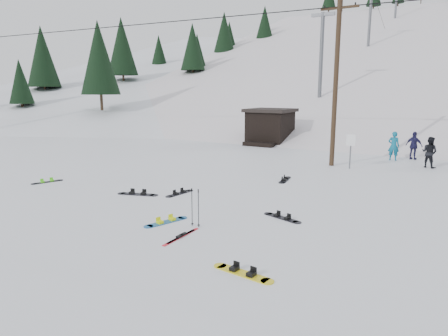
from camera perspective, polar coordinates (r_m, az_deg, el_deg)
The scene contains 22 objects.
ground at distance 12.19m, azimuth -13.87°, elevation -9.19°, with size 200.00×200.00×0.00m, color white.
ski_slope at distance 65.57m, azimuth 22.94°, elevation -4.14°, with size 60.00×75.00×45.00m, color silver.
ridge_left at distance 72.95m, azimuth -7.05°, elevation -1.07°, with size 34.00×85.00×38.00m, color white.
treeline_left at distance 64.06m, azimuth -10.31°, elevation 7.12°, with size 20.00×64.00×10.00m, color black, non-canonical shape.
treeline_crest at distance 94.47m, azimuth 26.28°, elevation 7.36°, with size 50.00×6.00×10.00m, color black, non-canonical shape.
utility_pole at distance 22.88m, azimuth 15.68°, elevation 11.95°, with size 2.00×0.26×9.00m.
trail_sign at distance 22.37m, azimuth 17.65°, elevation 3.12°, with size 0.50×0.09×1.85m.
lift_hut at distance 31.95m, azimuth 6.57°, elevation 5.94°, with size 3.40×4.10×2.75m.
lift_tower_near at distance 40.10m, azimuth 13.76°, elevation 16.01°, with size 2.20×0.36×8.00m.
lift_tower_mid at distance 60.16m, azimuth 20.18°, elevation 20.14°, with size 2.20×0.36×8.00m.
hero_snowboard at distance 12.99m, azimuth -8.28°, elevation -7.58°, with size 0.68×1.54×0.11m.
hero_skis at distance 11.71m, azimuth -6.14°, elevation -9.66°, with size 0.11×1.63×0.08m.
ski_poles at distance 12.37m, azimuth -4.14°, elevation -5.60°, with size 0.33×0.09×1.20m.
board_scatter_a at distance 16.55m, azimuth -12.23°, elevation -3.64°, with size 1.64×0.78×0.12m.
board_scatter_b at distance 16.42m, azimuth -6.36°, elevation -3.58°, with size 0.41×1.51×0.11m.
board_scatter_c at distance 20.06m, azimuth -23.93°, elevation -1.80°, with size 0.62×1.37×0.10m.
board_scatter_d at distance 13.40m, azimuth 8.31°, elevation -7.00°, with size 1.45×0.64×0.11m.
board_scatter_e at distance 9.49m, azimuth 2.69°, elevation -14.71°, with size 1.61×0.44×0.11m.
board_scatter_f at distance 18.98m, azimuth 8.70°, elevation -1.64°, with size 0.50×1.55×0.11m.
skier_teal at distance 26.03m, azimuth 23.07°, elevation 2.91°, with size 0.64×0.42×1.75m, color #0C607F.
skier_dark at distance 24.43m, azimuth 27.29°, elevation 2.02°, with size 0.82×0.64×1.69m, color black.
skier_navy at distance 26.86m, azimuth 25.51°, elevation 2.89°, with size 1.00×0.42×1.71m, color #1E1B43.
Camera 1 is at (8.20, -8.02, 4.14)m, focal length 32.00 mm.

